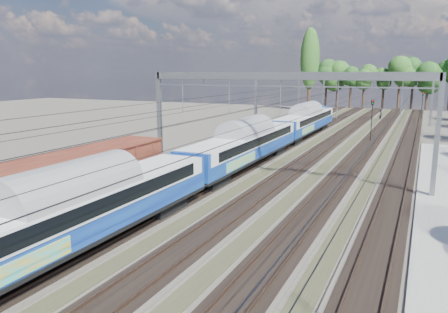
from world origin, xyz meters
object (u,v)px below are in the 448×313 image
at_px(emu_train, 244,140).
at_px(freight_boxcar, 76,179).
at_px(worker, 381,115).
at_px(signal_far, 422,103).
at_px(signal_near, 372,115).

height_order(emu_train, freight_boxcar, emu_train).
bearing_deg(worker, signal_far, -55.21).
bearing_deg(worker, emu_train, -179.18).
bearing_deg(signal_far, emu_train, -110.89).
relative_size(worker, signal_far, 0.38).
xyz_separation_m(signal_near, signal_far, (5.58, 31.70, -0.20)).
distance_m(emu_train, signal_near, 23.69).
xyz_separation_m(emu_train, signal_far, (14.46, 53.65, 0.54)).
bearing_deg(signal_near, emu_train, -96.64).
bearing_deg(emu_train, worker, 81.55).
xyz_separation_m(freight_boxcar, signal_far, (18.96, 70.60, 0.90)).
relative_size(freight_boxcar, signal_far, 2.92).
relative_size(emu_train, signal_near, 12.27).
distance_m(emu_train, freight_boxcar, 17.55).
bearing_deg(worker, signal_near, -167.90).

